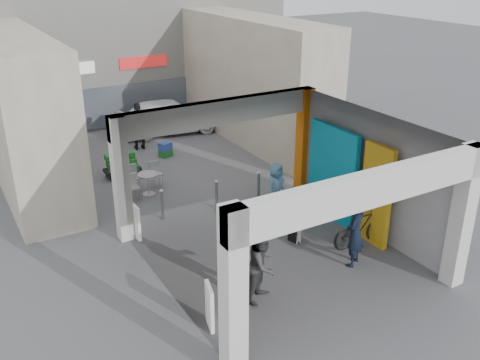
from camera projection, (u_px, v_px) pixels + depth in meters
ground at (256, 241)px, 14.62m from camera, size 90.00×90.00×0.00m
arcade_canopy at (293, 170)px, 13.32m from camera, size 6.40×6.45×6.40m
far_building at (94, 31)px, 24.16m from camera, size 18.00×4.08×8.00m
plaza_bldg_left at (20, 111)px, 17.50m from camera, size 2.00×9.00×5.00m
plaza_bldg_right at (254, 80)px, 21.68m from camera, size 2.00×9.00×5.00m
bollard_left at (162, 205)px, 15.69m from camera, size 0.09×0.09×0.92m
bollard_center at (216, 195)px, 16.35m from camera, size 0.09×0.09×0.90m
bollard_right at (259, 187)px, 16.88m from camera, size 0.09×0.09×0.94m
advert_board_near at (210, 306)px, 11.13m from camera, size 0.22×0.55×1.00m
advert_board_far at (136, 221)px, 14.65m from camera, size 0.12×0.55×1.00m
cafe_set at (142, 183)px, 17.53m from camera, size 1.42×1.14×0.86m
produce_stand at (122, 168)px, 18.76m from camera, size 1.22×0.66×0.81m
crate_stack at (165, 150)px, 20.60m from camera, size 0.55×0.50×0.56m
border_collie at (296, 234)px, 14.52m from camera, size 0.23×0.45×0.62m
man_with_dog at (355, 233)px, 13.23m from camera, size 0.78×0.70×1.79m
man_back_turned at (263, 264)px, 11.91m from camera, size 1.08×1.02×1.77m
man_elderly at (276, 186)px, 16.19m from camera, size 0.87×0.74×1.51m
man_crates at (139, 126)px, 21.13m from camera, size 1.17×0.63×1.90m
bicycle_front at (304, 193)px, 16.26m from camera, size 2.13×1.24×1.06m
bicycle_rear at (361, 228)px, 14.24m from camera, size 1.79×0.57×1.07m
white_van at (169, 116)px, 23.11m from camera, size 4.71×2.46×1.53m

